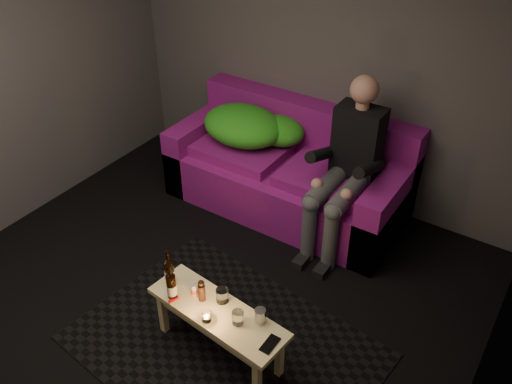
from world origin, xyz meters
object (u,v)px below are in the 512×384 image
beer_bottle_a (169,271)px  sofa (290,173)px  beer_bottle_b (171,285)px  person (347,164)px  steel_cup (260,316)px  coffee_table (218,318)px

beer_bottle_a → sofa: bearing=92.2°
beer_bottle_a → beer_bottle_b: bearing=-43.9°
person → steel_cup: person is taller
coffee_table → steel_cup: 0.32m
person → beer_bottle_b: person is taller
person → beer_bottle_a: person is taller
sofa → beer_bottle_b: (0.17, -1.86, 0.18)m
sofa → beer_bottle_a: sofa is taller
coffee_table → beer_bottle_a: (-0.43, 0.03, 0.18)m
beer_bottle_b → steel_cup: beer_bottle_b is taller
coffee_table → steel_cup: steel_cup is taller
sofa → coffee_table: sofa is taller
sofa → steel_cup: sofa is taller
sofa → steel_cup: size_ratio=21.34×
person → beer_bottle_a: 1.70m
beer_bottle_a → coffee_table: bearing=-4.5°
coffee_table → beer_bottle_b: size_ratio=3.81×
sofa → person: size_ratio=1.50×
beer_bottle_b → steel_cup: size_ratio=2.69×
beer_bottle_a → steel_cup: 0.72m
sofa → coffee_table: size_ratio=2.08×
coffee_table → beer_bottle_b: 0.38m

